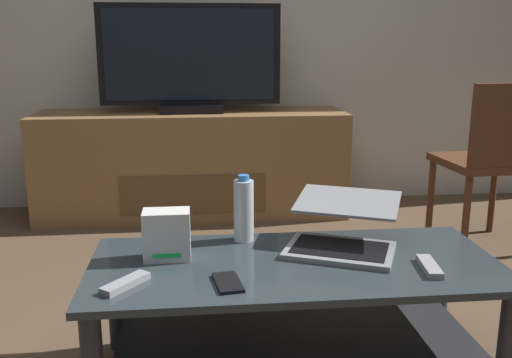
# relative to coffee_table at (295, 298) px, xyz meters

# --- Properties ---
(coffee_table) EXTENTS (1.29, 0.57, 0.40)m
(coffee_table) POSITION_rel_coffee_table_xyz_m (0.00, 0.00, 0.00)
(coffee_table) COLOR #2D383D
(coffee_table) RESTS_ON ground
(media_cabinet) EXTENTS (1.90, 0.52, 0.65)m
(media_cabinet) POSITION_rel_coffee_table_xyz_m (-0.33, 1.86, 0.05)
(media_cabinet) COLOR olive
(media_cabinet) RESTS_ON ground
(television) EXTENTS (1.09, 0.20, 0.64)m
(television) POSITION_rel_coffee_table_xyz_m (-0.33, 1.84, 0.68)
(television) COLOR black
(television) RESTS_ON media_cabinet
(dining_chair) EXTENTS (0.47, 0.47, 0.88)m
(dining_chair) POSITION_rel_coffee_table_xyz_m (1.20, 1.03, 0.23)
(dining_chair) COLOR #59331E
(dining_chair) RESTS_ON ground
(laptop) EXTENTS (0.47, 0.49, 0.16)m
(laptop) POSITION_rel_coffee_table_xyz_m (0.18, 0.11, 0.18)
(laptop) COLOR gray
(laptop) RESTS_ON coffee_table
(router_box) EXTENTS (0.15, 0.10, 0.16)m
(router_box) POSITION_rel_coffee_table_xyz_m (-0.40, 0.07, 0.20)
(router_box) COLOR white
(router_box) RESTS_ON coffee_table
(water_bottle_near) EXTENTS (0.07, 0.07, 0.23)m
(water_bottle_near) POSITION_rel_coffee_table_xyz_m (-0.14, 0.22, 0.23)
(water_bottle_near) COLOR silver
(water_bottle_near) RESTS_ON coffee_table
(cell_phone) EXTENTS (0.09, 0.15, 0.01)m
(cell_phone) POSITION_rel_coffee_table_xyz_m (-0.22, -0.15, 0.13)
(cell_phone) COLOR black
(cell_phone) RESTS_ON coffee_table
(tv_remote) EXTENTS (0.06, 0.16, 0.02)m
(tv_remote) POSITION_rel_coffee_table_xyz_m (0.40, -0.11, 0.13)
(tv_remote) COLOR #99999E
(tv_remote) RESTS_ON coffee_table
(soundbar_remote) EXTENTS (0.13, 0.15, 0.02)m
(soundbar_remote) POSITION_rel_coffee_table_xyz_m (-0.51, -0.13, 0.13)
(soundbar_remote) COLOR #99999E
(soundbar_remote) RESTS_ON coffee_table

